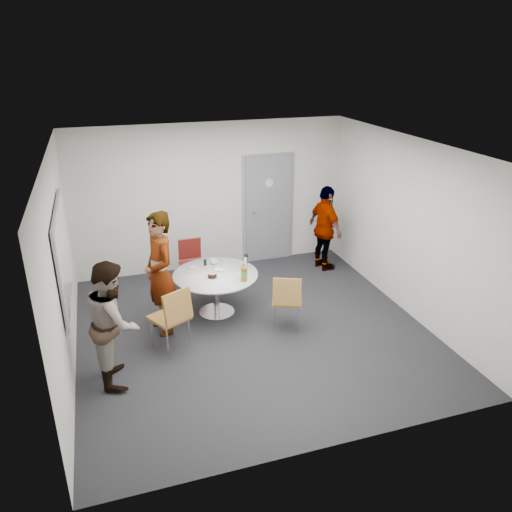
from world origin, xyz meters
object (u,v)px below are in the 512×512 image
object	(u,v)px
table	(217,279)
person_right	(325,229)
chair_near_right	(287,297)
person_main	(160,274)
person_left	(114,322)
chair_near_left	(173,314)
chair_far	(191,259)
door	(268,209)
whiteboard	(63,255)

from	to	relation	value
table	person_right	xyz separation A→B (m)	(2.31, 1.06, 0.21)
table	chair_near_right	size ratio (longest dim) A/B	1.47
person_main	person_right	size ratio (longest dim) A/B	1.15
person_main	person_right	distance (m)	3.46
person_main	person_left	world-z (taller)	person_main
chair_near_left	person_right	xyz separation A→B (m)	(3.13, 1.91, 0.22)
chair_far	door	bearing A→B (deg)	-156.06
person_main	chair_near_left	bearing A→B (deg)	-7.27
whiteboard	door	bearing A→B (deg)	32.66
door	whiteboard	distance (m)	4.25
whiteboard	person_main	xyz separation A→B (m)	(1.21, 0.20, -0.53)
chair_near_right	whiteboard	bearing A→B (deg)	-164.65
chair_near_right	person_main	size ratio (longest dim) A/B	0.49
person_main	person_right	xyz separation A→B (m)	(3.20, 1.32, -0.12)
table	whiteboard	bearing A→B (deg)	-167.79
whiteboard	person_main	world-z (taller)	whiteboard
door	table	size ratio (longest dim) A/B	1.63
table	chair_far	size ratio (longest dim) A/B	1.51
whiteboard	table	world-z (taller)	whiteboard
door	chair_far	size ratio (longest dim) A/B	2.46
chair_near_left	chair_far	xyz separation A→B (m)	(0.62, 1.91, -0.06)
door	person_left	size ratio (longest dim) A/B	1.32
chair_far	person_left	distance (m)	2.69
person_right	person_left	bearing A→B (deg)	111.18
chair_near_left	person_left	distance (m)	0.88
person_main	door	bearing A→B (deg)	117.84
person_main	person_left	xyz separation A→B (m)	(-0.70, -0.97, -0.12)
chair_near_left	person_main	bearing A→B (deg)	69.01
door	chair_far	xyz separation A→B (m)	(-1.66, -0.77, -0.50)
table	chair_near_right	xyz separation A→B (m)	(0.84, -0.81, -0.04)
person_right	door	bearing A→B (deg)	38.74
door	person_main	size ratio (longest dim) A/B	1.16
chair_near_right	person_main	xyz separation A→B (m)	(-1.72, 0.56, 0.37)
chair_far	person_main	xyz separation A→B (m)	(-0.69, -1.32, 0.39)
whiteboard	person_right	xyz separation A→B (m)	(4.41, 1.51, -0.65)
whiteboard	table	xyz separation A→B (m)	(2.10, 0.45, -0.86)
chair_far	person_right	size ratio (longest dim) A/B	0.54
whiteboard	person_right	size ratio (longest dim) A/B	1.19
table	person_main	world-z (taller)	person_main
door	whiteboard	world-z (taller)	door
table	person_right	bearing A→B (deg)	24.63
chair_far	person_left	size ratio (longest dim) A/B	0.54
chair_near_left	person_main	size ratio (longest dim) A/B	0.52
door	chair_far	world-z (taller)	door
door	person_main	distance (m)	3.14
person_left	person_right	xyz separation A→B (m)	(3.90, 2.29, -0.00)
door	table	xyz separation A→B (m)	(-1.46, -1.83, -0.44)
door	chair_far	distance (m)	1.90
door	chair_near_left	size ratio (longest dim) A/B	2.23
door	whiteboard	xyz separation A→B (m)	(-3.56, -2.28, 0.42)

